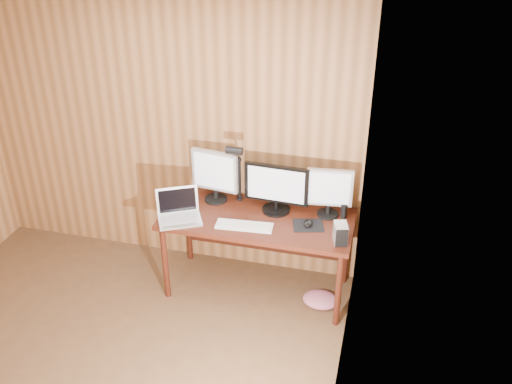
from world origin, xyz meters
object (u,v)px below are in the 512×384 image
at_px(monitor_left, 215,174).
at_px(hard_drive, 340,233).
at_px(monitor_center, 276,188).
at_px(keyboard, 244,226).
at_px(laptop, 179,212).
at_px(speaker, 344,211).
at_px(desk, 259,225).
at_px(desk_lamp, 237,165).
at_px(phone, 234,226).
at_px(monitor_right, 329,191).
at_px(mouse, 308,223).

bearing_deg(monitor_left, hard_drive, -10.94).
bearing_deg(monitor_center, keyboard, -119.14).
relative_size(monitor_center, laptop, 1.27).
bearing_deg(speaker, laptop, -165.33).
distance_m(monitor_center, speaker, 0.59).
distance_m(desk, keyboard, 0.28).
bearing_deg(desk_lamp, phone, -64.24).
relative_size(laptop, keyboard, 0.91).
xyz_separation_m(monitor_right, hard_drive, (0.15, -0.38, -0.15)).
bearing_deg(monitor_right, mouse, -129.87).
distance_m(monitor_center, laptop, 0.83).
height_order(laptop, keyboard, laptop).
bearing_deg(monitor_center, phone, -126.62).
distance_m(keyboard, phone, 0.08).
bearing_deg(phone, desk, 58.12).
height_order(mouse, speaker, speaker).
xyz_separation_m(keyboard, desk_lamp, (-0.16, 0.35, 0.36)).
height_order(monitor_right, desk_lamp, desk_lamp).
height_order(monitor_left, desk_lamp, desk_lamp).
bearing_deg(keyboard, mouse, 11.84).
relative_size(desk, monitor_center, 2.91).
height_order(monitor_center, mouse, monitor_center).
height_order(monitor_center, phone, monitor_center).
bearing_deg(keyboard, hard_drive, -6.44).
bearing_deg(hard_drive, laptop, 164.01).
distance_m(laptop, desk_lamp, 0.62).
height_order(mouse, hard_drive, hard_drive).
xyz_separation_m(desk, monitor_center, (0.13, 0.07, 0.34)).
distance_m(monitor_left, speaker, 1.14).
height_order(speaker, desk_lamp, desk_lamp).
bearing_deg(desk, hard_drive, -20.68).
height_order(desk, monitor_center, monitor_center).
height_order(monitor_left, monitor_right, monitor_left).
relative_size(keyboard, desk_lamp, 0.78).
distance_m(laptop, keyboard, 0.56).
xyz_separation_m(mouse, phone, (-0.58, -0.17, -0.02)).
distance_m(keyboard, mouse, 0.52).
distance_m(desk, monitor_center, 0.37).
height_order(laptop, hard_drive, laptop).
height_order(laptop, phone, laptop).
xyz_separation_m(laptop, speaker, (1.33, 0.35, 0.00)).
height_order(monitor_right, mouse, monitor_right).
bearing_deg(speaker, hard_drive, -87.75).
relative_size(hard_drive, speaker, 1.32).
bearing_deg(monitor_right, monitor_center, 178.03).
relative_size(monitor_center, phone, 5.75).
relative_size(desk, monitor_right, 3.73).
relative_size(monitor_right, laptop, 0.99).
xyz_separation_m(monitor_center, desk_lamp, (-0.35, 0.04, 0.15)).
bearing_deg(desk, monitor_left, 164.67).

